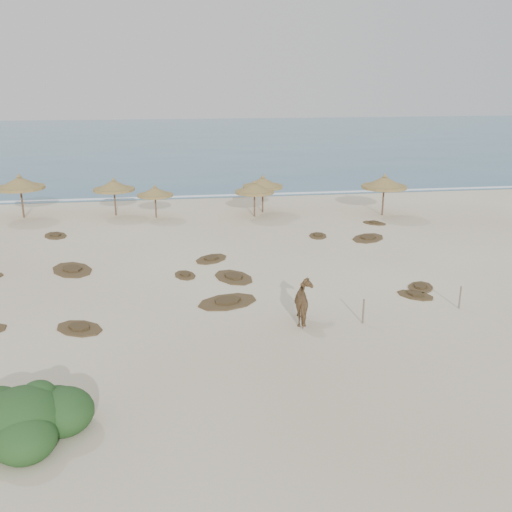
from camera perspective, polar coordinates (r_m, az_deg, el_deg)
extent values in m
plane|color=beige|center=(24.59, -1.74, -5.83)|extent=(160.00, 160.00, 0.00)
cube|color=#2C6184|center=(97.96, -7.20, 11.53)|extent=(200.00, 100.00, 0.01)
cube|color=white|center=(49.48, -5.43, 5.98)|extent=(70.00, 0.60, 0.01)
cylinder|color=brown|center=(44.56, -22.35, 5.07)|extent=(0.14, 0.14, 2.40)
cylinder|color=olive|center=(44.39, -22.50, 6.32)|extent=(3.94, 3.94, 0.21)
cone|color=olive|center=(44.32, -22.56, 6.80)|extent=(3.81, 3.81, 0.86)
cone|color=olive|center=(44.24, -22.63, 7.46)|extent=(0.41, 0.41, 0.25)
cylinder|color=brown|center=(43.30, -13.93, 5.34)|extent=(0.12, 0.12, 2.10)
cylinder|color=olive|center=(43.14, -14.01, 6.47)|extent=(3.16, 3.16, 0.18)
cone|color=olive|center=(43.08, -14.04, 6.90)|extent=(3.06, 3.06, 0.75)
cone|color=olive|center=(43.00, -14.08, 7.49)|extent=(0.36, 0.36, 0.22)
cylinder|color=brown|center=(41.97, -10.00, 5.01)|extent=(0.10, 0.10, 1.81)
cylinder|color=olive|center=(41.82, -10.05, 6.01)|extent=(3.14, 3.14, 0.15)
cone|color=olive|center=(41.77, -10.07, 6.39)|extent=(3.04, 3.04, 0.65)
cone|color=olive|center=(41.70, -10.10, 6.92)|extent=(0.31, 0.31, 0.19)
cylinder|color=brown|center=(43.04, 0.67, 5.79)|extent=(0.12, 0.12, 2.13)
cylinder|color=olive|center=(42.87, 0.68, 6.95)|extent=(3.58, 3.58, 0.18)
cone|color=olive|center=(42.81, 0.68, 7.39)|extent=(3.46, 3.46, 0.76)
cone|color=olive|center=(42.73, 0.68, 7.99)|extent=(0.36, 0.36, 0.22)
cylinder|color=brown|center=(41.62, -0.15, 5.31)|extent=(0.11, 0.11, 2.00)
cylinder|color=olive|center=(41.46, -0.15, 6.43)|extent=(3.67, 3.67, 0.17)
cone|color=olive|center=(41.40, -0.15, 6.86)|extent=(3.55, 3.55, 0.72)
cone|color=olive|center=(41.32, -0.15, 7.45)|extent=(0.34, 0.34, 0.21)
cylinder|color=brown|center=(43.06, 12.60, 5.51)|extent=(0.13, 0.13, 2.32)
cylinder|color=olive|center=(42.88, 12.68, 6.77)|extent=(4.03, 4.03, 0.20)
cone|color=olive|center=(42.82, 12.71, 7.25)|extent=(3.89, 3.89, 0.83)
cone|color=olive|center=(42.74, 12.76, 7.90)|extent=(0.40, 0.40, 0.24)
imported|color=brown|center=(23.64, 4.97, -4.70)|extent=(1.10, 2.04, 1.65)
cylinder|color=#706354|center=(23.91, 10.68, -5.46)|extent=(0.08, 0.08, 1.06)
cylinder|color=#706354|center=(26.53, 19.73, -3.92)|extent=(0.10, 0.10, 1.03)
ellipsoid|color=#2A4F22|center=(17.75, -22.28, -14.76)|extent=(2.24, 2.24, 1.68)
ellipsoid|color=#2A4F22|center=(17.87, -18.76, -14.54)|extent=(1.79, 1.79, 1.34)
ellipsoid|color=#2A4F22|center=(17.15, -22.05, -16.62)|extent=(1.68, 1.68, 1.26)
ellipsoid|color=#2A4F22|center=(17.51, -24.10, -16.21)|extent=(1.57, 1.57, 1.17)
ellipsoid|color=#2A4F22|center=(18.56, -19.43, -13.75)|extent=(1.34, 1.34, 1.01)
ellipsoid|color=#2A4F22|center=(17.95, -20.96, -12.78)|extent=(1.01, 1.01, 0.75)
ellipsoid|color=#2A4F22|center=(17.71, -23.45, -13.32)|extent=(0.89, 0.89, 0.67)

